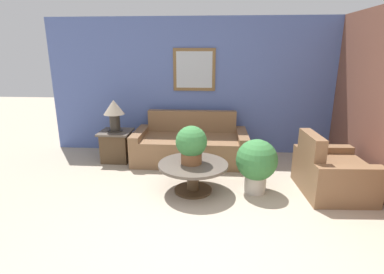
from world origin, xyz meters
The scene contains 10 objects.
ground_plane centered at (0.00, 0.00, 0.00)m, with size 20.00×20.00×0.00m, color tan.
wall_back centered at (-0.01, 3.23, 1.31)m, with size 6.54×0.09×2.60m.
wall_right centered at (2.30, 1.60, 1.30)m, with size 0.06×5.21×2.60m.
couch_main centered at (-0.43, 2.63, 0.29)m, with size 2.06×0.99×0.88m.
armchair centered at (1.68, 1.46, 0.29)m, with size 0.92×1.08×0.88m.
coffee_table centered at (-0.30, 1.35, 0.31)m, with size 1.00×1.00×0.43m.
side_table centered at (-1.81, 2.53, 0.29)m, with size 0.57×0.57×0.56m.
table_lamp centered at (-1.81, 2.53, 0.94)m, with size 0.38×0.38×0.58m.
potted_plant_on_table centered at (-0.32, 1.36, 0.72)m, with size 0.45×0.45×0.55m.
potted_plant_floor centered at (0.60, 1.40, 0.45)m, with size 0.59×0.59×0.79m.
Camera 1 is at (-0.02, -2.65, 1.99)m, focal length 28.00 mm.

